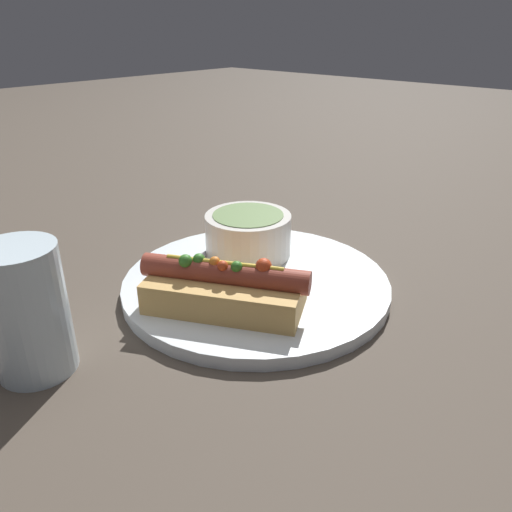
{
  "coord_description": "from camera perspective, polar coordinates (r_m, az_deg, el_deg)",
  "views": [
    {
      "loc": [
        0.32,
        -0.36,
        0.27
      ],
      "look_at": [
        0.0,
        0.0,
        0.04
      ],
      "focal_mm": 35.0,
      "sensor_mm": 36.0,
      "label": 1
    }
  ],
  "objects": [
    {
      "name": "hot_dog",
      "position": [
        0.48,
        -3.56,
        -3.68
      ],
      "size": [
        0.17,
        0.13,
        0.06
      ],
      "rotation": [
        0.0,
        0.0,
        0.48
      ],
      "color": "tan",
      "rests_on": "dinner_plate"
    },
    {
      "name": "soup_bowl",
      "position": [
        0.59,
        -0.9,
        2.7
      ],
      "size": [
        0.1,
        0.1,
        0.05
      ],
      "color": "silver",
      "rests_on": "dinner_plate"
    },
    {
      "name": "drinking_glass",
      "position": [
        0.45,
        -24.7,
        -5.73
      ],
      "size": [
        0.06,
        0.06,
        0.11
      ],
      "color": "silver",
      "rests_on": "ground_plane"
    },
    {
      "name": "spoon",
      "position": [
        0.63,
        -2.61,
        1.78
      ],
      "size": [
        0.03,
        0.17,
        0.01
      ],
      "rotation": [
        0.0,
        0.0,
        1.6
      ],
      "color": "#B7B7BC",
      "rests_on": "dinner_plate"
    },
    {
      "name": "dinner_plate",
      "position": [
        0.55,
        0.0,
        -3.16
      ],
      "size": [
        0.29,
        0.29,
        0.01
      ],
      "color": "white",
      "rests_on": "ground_plane"
    },
    {
      "name": "ground_plane",
      "position": [
        0.55,
        0.0,
        -3.78
      ],
      "size": [
        4.0,
        4.0,
        0.0
      ],
      "primitive_type": "plane",
      "color": "#4C4238"
    }
  ]
}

